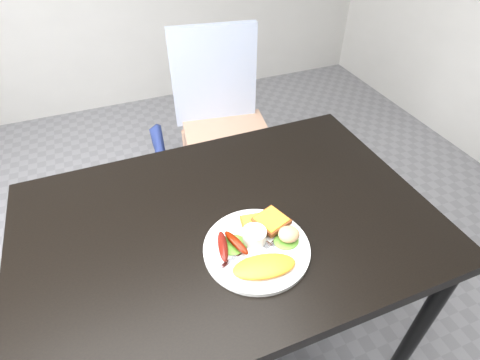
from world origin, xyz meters
The scene contains 15 objects.
room_floor centered at (0.00, 0.00, -0.01)m, with size 4.00×4.50×0.02m, color gray.
dining_table centered at (0.00, 0.00, 0.73)m, with size 1.20×0.80×0.04m, color black.
dining_chair centered at (0.29, 0.80, 0.45)m, with size 0.43×0.43×0.05m, color tan.
person centered at (-0.01, 0.52, 0.79)m, with size 0.57×0.38×1.58m, color navy.
plate centered at (0.03, -0.14, 0.76)m, with size 0.28×0.28×0.01m, color white.
lettuce_left centered at (-0.02, -0.11, 0.77)m, with size 0.08×0.07×0.01m, color #2B861E.
lettuce_right centered at (0.12, -0.15, 0.77)m, with size 0.07×0.06×0.01m, color #3D902D.
omelette centered at (0.02, -0.21, 0.77)m, with size 0.16×0.08×0.02m, color orange.
sausage_a centered at (-0.05, -0.12, 0.78)m, with size 0.03×0.10×0.03m, color #650808.
sausage_b centered at (-0.02, -0.12, 0.78)m, with size 0.02×0.10×0.02m, color #660C00.
ramekin centered at (0.04, -0.11, 0.78)m, with size 0.07×0.07×0.04m, color white.
toast_a centered at (0.06, -0.07, 0.77)m, with size 0.08×0.08×0.01m, color olive.
toast_b centered at (0.10, -0.08, 0.78)m, with size 0.08×0.08×0.01m, color brown.
potato_salad centered at (0.12, -0.14, 0.79)m, with size 0.06×0.05×0.03m, color #C5AE89.
fork centered at (-0.02, -0.14, 0.76)m, with size 0.14×0.01×0.00m, color #ADAFB7.
Camera 1 is at (-0.24, -0.71, 1.55)m, focal length 28.00 mm.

